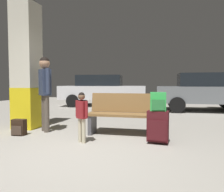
% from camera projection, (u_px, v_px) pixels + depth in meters
% --- Properties ---
extents(ground_plane, '(18.00, 18.00, 0.10)m').
position_uv_depth(ground_plane, '(126.00, 119.00, 7.15)').
color(ground_plane, gray).
extents(structural_pillar, '(0.57, 0.57, 3.05)m').
position_uv_depth(structural_pillar, '(27.00, 67.00, 5.40)').
color(structural_pillar, yellow).
rests_on(structural_pillar, ground_plane).
extents(bench, '(1.61, 0.56, 0.89)m').
position_uv_depth(bench, '(125.00, 114.00, 4.72)').
color(bench, brown).
rests_on(bench, ground_plane).
extents(suitcase, '(0.40, 0.26, 0.60)m').
position_uv_depth(suitcase, '(158.00, 126.00, 4.00)').
color(suitcase, '#471419').
rests_on(suitcase, ground_plane).
extents(backpack_bright, '(0.29, 0.20, 0.34)m').
position_uv_depth(backpack_bright, '(158.00, 102.00, 3.97)').
color(backpack_bright, green).
rests_on(backpack_bright, suitcase).
extents(child, '(0.29, 0.24, 0.94)m').
position_uv_depth(child, '(82.00, 112.00, 4.06)').
color(child, beige).
rests_on(child, ground_plane).
extents(adult, '(0.45, 0.43, 1.70)m').
position_uv_depth(adult, '(45.00, 86.00, 5.00)').
color(adult, brown).
rests_on(adult, ground_plane).
extents(backpack_dark_floor, '(0.29, 0.21, 0.34)m').
position_uv_depth(backpack_dark_floor, '(19.00, 127.00, 4.67)').
color(backpack_dark_floor, black).
rests_on(backpack_dark_floor, ground_plane).
extents(parked_car_near, '(4.17, 1.94, 1.51)m').
position_uv_depth(parked_car_near, '(209.00, 91.00, 8.73)').
color(parked_car_near, slate).
rests_on(parked_car_near, ground_plane).
extents(parked_car_far, '(4.28, 2.21, 1.51)m').
position_uv_depth(parked_car_far, '(102.00, 90.00, 10.82)').
color(parked_car_far, silver).
rests_on(parked_car_far, ground_plane).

